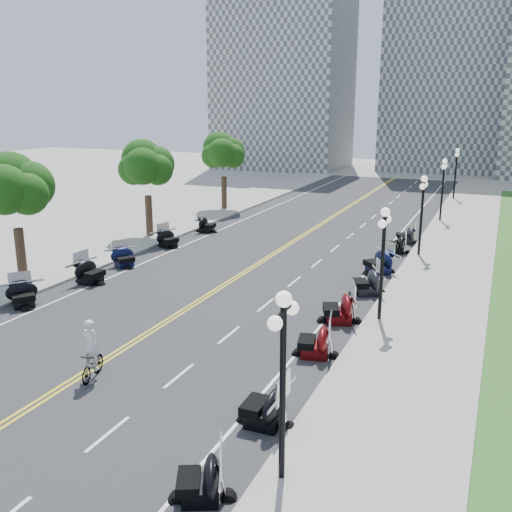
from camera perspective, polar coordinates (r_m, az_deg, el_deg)
The scene contains 49 objects.
ground at distance 25.38m, azimuth -9.26°, elevation -6.70°, with size 160.00×160.00×0.00m, color gray.
road at distance 33.75m, azimuth -0.13°, elevation -1.00°, with size 16.00×90.00×0.01m, color #333335.
centerline_yellow_a at distance 33.79m, azimuth -0.32°, elevation -0.96°, with size 0.12×90.00×0.00m, color yellow.
centerline_yellow_b at distance 33.70m, azimuth 0.06°, elevation -1.01°, with size 0.12×90.00×0.00m, color yellow.
edge_line_north at distance 31.83m, azimuth 10.49°, elevation -2.23°, with size 0.12×90.00×0.00m, color white.
edge_line_south at distance 36.69m, azimuth -9.33°, elevation 0.12°, with size 0.12×90.00×0.00m, color white.
lane_dash_4 at distance 17.87m, azimuth -14.58°, elevation -16.82°, with size 0.12×2.00×0.00m, color white.
lane_dash_5 at distance 20.72m, azimuth -7.69°, elevation -11.76°, with size 0.12×2.00×0.00m, color white.
lane_dash_6 at distance 23.90m, azimuth -2.72°, elevation -7.88°, with size 0.12×2.00×0.00m, color white.
lane_dash_7 at distance 27.29m, azimuth 0.99°, elevation -4.90°, with size 0.12×2.00×0.00m, color white.
lane_dash_8 at distance 30.84m, azimuth 3.84°, elevation -2.57°, with size 0.12×2.00×0.00m, color white.
lane_dash_9 at distance 34.48m, azimuth 6.09°, elevation -0.72°, with size 0.12×2.00×0.00m, color white.
lane_dash_10 at distance 38.19m, azimuth 7.90°, elevation 0.77°, with size 0.12×2.00×0.00m, color white.
lane_dash_11 at distance 41.96m, azimuth 9.39°, elevation 1.99°, with size 0.12×2.00×0.00m, color white.
lane_dash_12 at distance 45.76m, azimuth 10.63°, elevation 3.01°, with size 0.12×2.00×0.00m, color white.
lane_dash_13 at distance 49.60m, azimuth 11.69°, elevation 3.87°, with size 0.12×2.00×0.00m, color white.
lane_dash_14 at distance 53.46m, azimuth 12.59°, elevation 4.61°, with size 0.12×2.00×0.00m, color white.
lane_dash_15 at distance 57.34m, azimuth 13.38°, elevation 5.25°, with size 0.12×2.00×0.00m, color white.
lane_dash_16 at distance 61.24m, azimuth 14.06°, elevation 5.80°, with size 0.12×2.00×0.00m, color white.
lane_dash_17 at distance 65.14m, azimuth 14.67°, elevation 6.29°, with size 0.12×2.00×0.00m, color white.
lane_dash_18 at distance 69.06m, azimuth 15.20°, elevation 6.72°, with size 0.12×2.00×0.00m, color white.
lane_dash_19 at distance 72.99m, azimuth 15.68°, elevation 7.11°, with size 0.12×2.00×0.00m, color white.
sidewalk_north at distance 31.23m, azimuth 17.84°, elevation -2.93°, with size 5.00×90.00×0.15m, color #9E9991.
sidewalk_south at distance 38.99m, azimuth -14.42°, elevation 0.82°, with size 5.00×90.00×0.15m, color #9E9991.
distant_block_a at distance 87.49m, azimuth 2.82°, elevation 17.37°, with size 18.00×14.00×26.00m, color gray.
distant_block_b at distance 88.38m, azimuth 18.50°, elevation 17.94°, with size 16.00×12.00×30.00m, color gray.
street_lamp_1 at distance 14.20m, azimuth 2.68°, elevation -13.13°, with size 0.50×1.20×4.90m, color black, non-canonical shape.
street_lamp_2 at distance 25.04m, azimuth 12.51°, elevation -0.88°, with size 0.50×1.20×4.90m, color black, non-canonical shape.
street_lamp_3 at distance 36.62m, azimuth 16.21°, elevation 3.85°, with size 0.50×1.20×4.90m, color black, non-canonical shape.
street_lamp_4 at distance 48.40m, azimuth 18.14°, elevation 6.28°, with size 0.50×1.20×4.90m, color black, non-canonical shape.
street_lamp_5 at distance 60.27m, azimuth 19.32°, elevation 7.76°, with size 0.50×1.20×4.90m, color black, non-canonical shape.
tree_2 at distance 31.96m, azimuth -23.02°, elevation 5.62°, with size 4.80×4.80×9.20m, color #235619, non-canonical shape.
tree_3 at distance 41.07m, azimuth -10.86°, elevation 8.36°, with size 4.80×4.80×9.20m, color #235619, non-canonical shape.
tree_4 at distance 51.39m, azimuth -3.26°, elevation 9.87°, with size 4.80×4.80×9.20m, color #235619, non-canonical shape.
motorcycle_n_3 at distance 14.74m, azimuth -5.60°, elevation -21.11°, with size 1.77×1.77×1.24m, color black, non-canonical shape.
motorcycle_n_4 at distance 17.43m, azimuth 0.88°, elevation -14.55°, with size 1.99×1.99×1.39m, color black, non-canonical shape.
motorcycle_n_5 at distance 21.87m, azimuth 5.92°, elevation -8.26°, with size 1.96×1.96×1.37m, color #590A0C, non-canonical shape.
motorcycle_n_6 at distance 25.22m, azimuth 8.30°, elevation -5.00°, with size 2.11×2.11×1.48m, color #590A0C, non-canonical shape.
motorcycle_n_7 at distance 29.12m, azimuth 11.05°, elevation -2.42°, with size 2.06×2.06×1.44m, color black, non-canonical shape.
motorcycle_n_8 at distance 32.78m, azimuth 12.16°, elevation -0.48°, with size 2.12×2.12×1.49m, color black, non-canonical shape.
motorcycle_n_9 at distance 37.72m, azimuth 13.91°, elevation 1.29°, with size 1.87×1.87×1.31m, color black, non-canonical shape.
motorcycle_n_10 at distance 40.48m, azimuth 14.75°, elevation 2.14°, with size 1.85×1.85×1.30m, color black, non-canonical shape.
motorcycle_s_5 at distance 29.05m, azimuth -22.31°, elevation -3.50°, with size 1.84×1.84×1.29m, color black, non-canonical shape.
motorcycle_s_6 at distance 31.59m, azimuth -16.27°, elevation -1.43°, with size 1.99×1.99×1.39m, color black, non-canonical shape.
motorcycle_s_7 at distance 34.33m, azimuth -13.07°, elevation -0.05°, with size 1.78×1.78×1.25m, color black, non-canonical shape.
motorcycle_s_8 at distance 38.49m, azimuth -8.79°, elevation 1.81°, with size 1.83×1.83×1.28m, color black, non-canonical shape.
motorcycle_s_9 at distance 42.72m, azimuth -4.95°, elevation 3.22°, with size 1.81×1.81×1.27m, color black, non-canonical shape.
bicycle at distance 20.97m, azimuth -16.02°, elevation -10.40°, with size 0.47×1.68×1.01m, color #A51414.
cyclist_rider at distance 20.42m, azimuth -16.31°, elevation -6.80°, with size 0.67×0.44×1.83m, color silver.
Camera 1 is at (12.99, -19.73, 9.28)m, focal length 40.00 mm.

